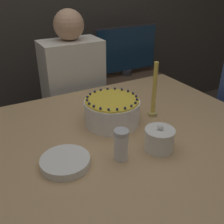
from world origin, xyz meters
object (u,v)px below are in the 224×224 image
object	(u,v)px
sugar_bowl	(159,139)
tv_monitor	(127,50)
candle	(154,95)
person_man_blue_shirt	(75,108)
sugar_shaker	(121,145)
cake	(112,111)

from	to	relation	value
sugar_bowl	tv_monitor	bearing A→B (deg)	63.60
candle	person_man_blue_shirt	xyz separation A→B (m)	(-0.17, 0.68, -0.33)
sugar_bowl	person_man_blue_shirt	xyz separation A→B (m)	(-0.02, 0.94, -0.27)
sugar_bowl	sugar_shaker	distance (m)	0.17
candle	tv_monitor	world-z (taller)	candle
cake	sugar_shaker	distance (m)	0.29
candle	tv_monitor	distance (m)	1.15
person_man_blue_shirt	cake	bearing A→B (deg)	85.86
cake	person_man_blue_shirt	distance (m)	0.71
sugar_bowl	tv_monitor	distance (m)	1.45
sugar_bowl	sugar_shaker	world-z (taller)	sugar_shaker
sugar_shaker	tv_monitor	xyz separation A→B (m)	(0.81, 1.28, -0.02)
cake	candle	bearing A→B (deg)	-8.77
cake	person_man_blue_shirt	world-z (taller)	person_man_blue_shirt
sugar_shaker	tv_monitor	world-z (taller)	tv_monitor
tv_monitor	sugar_shaker	bearing A→B (deg)	-122.54
cake	person_man_blue_shirt	bearing A→B (deg)	85.86
candle	person_man_blue_shirt	world-z (taller)	person_man_blue_shirt
person_man_blue_shirt	candle	bearing A→B (deg)	104.27
cake	sugar_shaker	world-z (taller)	cake
cake	tv_monitor	size ratio (longest dim) A/B	0.44
candle	tv_monitor	size ratio (longest dim) A/B	0.46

